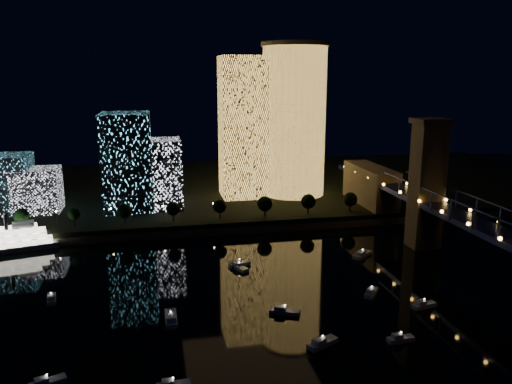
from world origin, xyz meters
TOP-DOWN VIEW (x-y plane):
  - ground at (0.00, 0.00)m, footprint 520.00×520.00m
  - far_bank at (0.00, 160.00)m, footprint 420.00×160.00m
  - seawall at (0.00, 82.00)m, footprint 420.00×6.00m
  - tower_cylindrical at (34.02, 127.53)m, footprint 34.00×34.00m
  - tower_rectangular at (7.46, 128.25)m, footprint 22.01×22.01m
  - midrise_blocks at (-58.47, 115.93)m, footprint 86.20×28.68m
  - truss_bridge at (65.00, 3.72)m, footprint 13.00×266.00m
  - motorboats at (-7.41, 11.31)m, footprint 112.63×72.82m
  - esplanade_trees at (-24.28, 88.00)m, footprint 166.27×6.76m
  - street_lamps at (-34.00, 94.00)m, footprint 132.70×0.70m

SIDE VIEW (x-z plane):
  - ground at x=0.00m, z-range 0.00..0.00m
  - motorboats at x=-7.41m, z-range -0.58..2.20m
  - seawall at x=0.00m, z-range 0.00..3.00m
  - far_bank at x=0.00m, z-range 0.00..5.00m
  - street_lamps at x=-34.00m, z-range 6.20..11.85m
  - esplanade_trees at x=-24.28m, z-range 6.03..14.91m
  - truss_bridge at x=65.00m, z-range -8.75..41.25m
  - midrise_blocks at x=-58.47m, z-range 0.45..44.58m
  - tower_rectangular at x=7.46m, z-range 5.00..75.05m
  - tower_cylindrical at x=34.02m, z-range 5.13..81.78m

